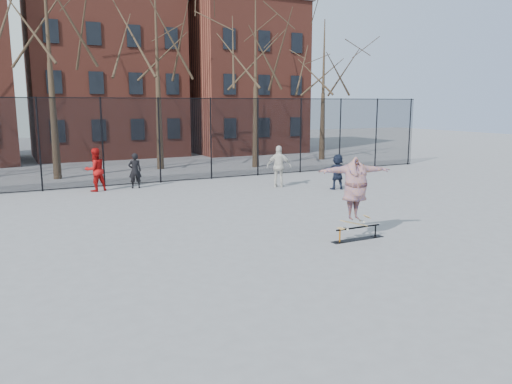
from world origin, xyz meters
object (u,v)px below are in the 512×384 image
skateboard (354,225)px  bystander_red (95,170)px  skate_rail (358,234)px  skater (355,193)px  bystander_black (135,171)px  bystander_navy (337,172)px  bystander_white (279,167)px

skateboard → bystander_red: size_ratio=0.48×
skate_rail → skater: (-0.15, -0.00, 1.19)m
bystander_black → skater: bearing=110.8°
skater → bystander_black: 11.77m
skater → bystander_navy: size_ratio=1.36×
bystander_black → bystander_white: 6.41m
bystander_black → bystander_red: (-1.69, 0.00, 0.14)m
bystander_black → bystander_red: bystander_red is taller
skateboard → bystander_red: bystander_red is taller
skate_rail → bystander_black: (-3.44, 11.29, 0.64)m
bystander_white → bystander_black: bearing=10.6°
bystander_black → bystander_red: size_ratio=0.84×
skateboard → skater: (0.00, -0.00, 0.91)m
skateboard → bystander_black: 11.76m
skateboard → bystander_white: bystander_white is taller
skateboard → bystander_navy: 8.32m
bystander_black → bystander_white: bearing=159.9°
skater → bystander_red: skater is taller
bystander_black → skateboard: bearing=110.8°
skate_rail → bystander_navy: size_ratio=1.07×
skate_rail → bystander_white: (2.38, 8.62, 0.79)m
skater → bystander_red: bearing=126.2°
skateboard → skate_rail: bearing=0.0°
skater → bystander_navy: bearing=69.4°
skateboard → bystander_white: size_ratio=0.48×
bystander_red → bystander_white: bystander_white is taller
skate_rail → bystander_black: size_ratio=1.07×
skate_rail → bystander_navy: bearing=57.9°
bystander_red → bystander_white: size_ratio=0.99×
skate_rail → bystander_black: bearing=107.0°
skateboard → bystander_navy: bystander_navy is taller
skater → bystander_navy: skater is taller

